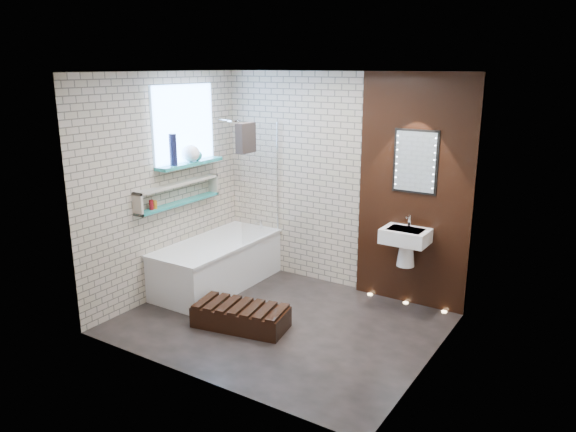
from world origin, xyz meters
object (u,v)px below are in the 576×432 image
Objects in this scene: washbasin at (406,241)px; walnut_step at (241,317)px; led_mirror at (415,162)px; bathtub at (218,263)px; bath_screen at (260,182)px.

walnut_step is (-1.25, -1.37, -0.68)m from washbasin.
led_mirror is at bearing 50.75° from walnut_step.
bathtub is 1.14m from bath_screen.
bath_screen is 1.43× the size of walnut_step.
walnut_step is (0.92, -0.75, -0.18)m from bathtub.
bath_screen reaches higher than washbasin.
bathtub is 2.49× the size of led_mirror.
bath_screen is 1.89m from washbasin.
bathtub is 2.32m from washbasin.
led_mirror is at bearing 19.78° from bathtub.
bathtub is at bearing -163.99° from washbasin.
washbasin is 0.83× the size of led_mirror.
walnut_step is (0.57, -1.19, -1.17)m from bath_screen.
washbasin is (1.82, 0.18, -0.49)m from bath_screen.
bathtub is at bearing 140.90° from walnut_step.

